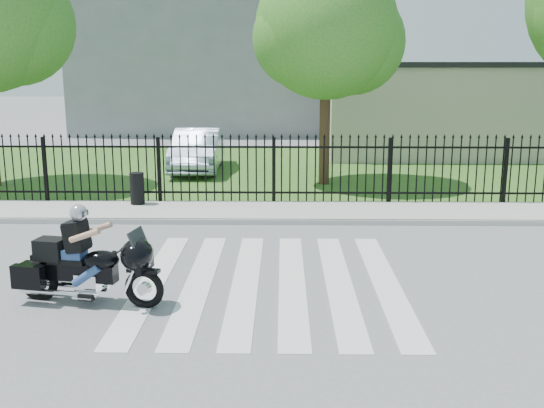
{
  "coord_description": "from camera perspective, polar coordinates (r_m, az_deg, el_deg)",
  "views": [
    {
      "loc": [
        0.23,
        -10.34,
        3.7
      ],
      "look_at": [
        0.03,
        1.71,
        1.0
      ],
      "focal_mm": 42.0,
      "sensor_mm": 36.0,
      "label": 1
    }
  ],
  "objects": [
    {
      "name": "building_low",
      "position": [
        27.27,
        15.51,
        8.06
      ],
      "size": [
        10.0,
        6.0,
        3.5
      ],
      "primitive_type": "cube",
      "color": "#B9AC9A",
      "rests_on": "ground"
    },
    {
      "name": "crosswalk",
      "position": [
        10.98,
        -0.29,
        -7.02
      ],
      "size": [
        5.0,
        5.5,
        0.01
      ],
      "primitive_type": null,
      "color": "silver",
      "rests_on": "ground"
    },
    {
      "name": "building_tall",
      "position": [
        36.56,
        -4.26,
        16.19
      ],
      "size": [
        15.0,
        10.0,
        12.0
      ],
      "primitive_type": "cube",
      "color": "gray",
      "rests_on": "ground"
    },
    {
      "name": "curb",
      "position": [
        14.8,
        0.05,
        -1.61
      ],
      "size": [
        40.0,
        0.12,
        0.12
      ],
      "primitive_type": "cube",
      "color": "#ADAAA3",
      "rests_on": "ground"
    },
    {
      "name": "grass_strip",
      "position": [
        22.65,
        0.38,
        3.24
      ],
      "size": [
        40.0,
        12.0,
        0.02
      ],
      "primitive_type": "cube",
      "color": "#305A1F",
      "rests_on": "ground"
    },
    {
      "name": "tree_mid",
      "position": [
        19.41,
        4.91,
        15.43
      ],
      "size": [
        4.2,
        4.2,
        6.78
      ],
      "color": "#382316",
      "rests_on": "ground"
    },
    {
      "name": "ground",
      "position": [
        10.99,
        -0.29,
        -7.05
      ],
      "size": [
        120.0,
        120.0,
        0.0
      ],
      "primitive_type": "plane",
      "color": "slate",
      "rests_on": "ground"
    },
    {
      "name": "sidewalk",
      "position": [
        15.77,
        0.11,
        -0.72
      ],
      "size": [
        40.0,
        2.0,
        0.12
      ],
      "primitive_type": "cube",
      "color": "#ADAAA3",
      "rests_on": "ground"
    },
    {
      "name": "parked_car",
      "position": [
        22.11,
        -6.7,
        4.86
      ],
      "size": [
        1.62,
        4.44,
        1.45
      ],
      "primitive_type": "imported",
      "rotation": [
        0.0,
        0.0,
        0.02
      ],
      "color": "#B0C1DE",
      "rests_on": "grass_strip"
    },
    {
      "name": "litter_bin",
      "position": [
        16.68,
        -12.0,
        1.38
      ],
      "size": [
        0.43,
        0.43,
        0.81
      ],
      "primitive_type": "cylinder",
      "rotation": [
        0.0,
        0.0,
        -0.21
      ],
      "color": "black",
      "rests_on": "sidewalk"
    },
    {
      "name": "building_low_roof",
      "position": [
        27.2,
        15.74,
        11.95
      ],
      "size": [
        10.2,
        6.2,
        0.2
      ],
      "primitive_type": "cube",
      "color": "black",
      "rests_on": "building_low"
    },
    {
      "name": "motorcycle_rider",
      "position": [
        10.31,
        -16.45,
        -5.05
      ],
      "size": [
        2.42,
        1.09,
        1.62
      ],
      "rotation": [
        0.0,
        0.0,
        -0.19
      ],
      "color": "black",
      "rests_on": "ground"
    },
    {
      "name": "iron_fence",
      "position": [
        16.58,
        0.17,
        2.91
      ],
      "size": [
        26.0,
        0.04,
        1.8
      ],
      "color": "black",
      "rests_on": "ground"
    }
  ]
}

